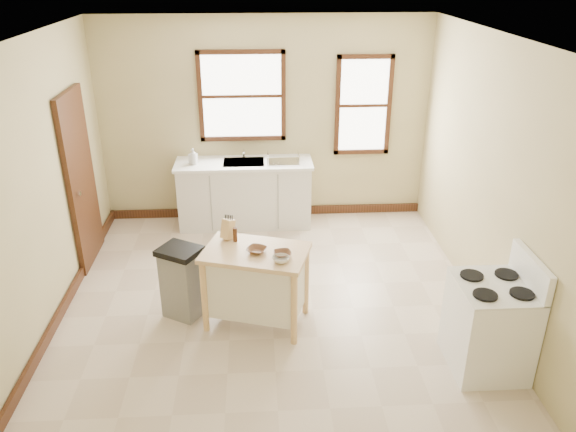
% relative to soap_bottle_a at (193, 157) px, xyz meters
% --- Properties ---
extents(floor, '(5.00, 5.00, 0.00)m').
position_rel_soap_bottle_a_xyz_m(floor, '(0.96, -2.14, -1.03)').
color(floor, beige).
rests_on(floor, ground).
extents(ceiling, '(5.00, 5.00, 0.00)m').
position_rel_soap_bottle_a_xyz_m(ceiling, '(0.96, -2.14, 1.77)').
color(ceiling, white).
rests_on(ceiling, ground).
extents(wall_back, '(4.50, 0.04, 2.80)m').
position_rel_soap_bottle_a_xyz_m(wall_back, '(0.96, 0.36, 0.37)').
color(wall_back, '#CBBC86').
rests_on(wall_back, ground).
extents(wall_left, '(0.04, 5.00, 2.80)m').
position_rel_soap_bottle_a_xyz_m(wall_left, '(-1.29, -2.14, 0.37)').
color(wall_left, '#CBBC86').
rests_on(wall_left, ground).
extents(wall_right, '(0.04, 5.00, 2.80)m').
position_rel_soap_bottle_a_xyz_m(wall_right, '(3.21, -2.14, 0.37)').
color(wall_right, '#CBBC86').
rests_on(wall_right, ground).
extents(window_main, '(1.17, 0.06, 1.22)m').
position_rel_soap_bottle_a_xyz_m(window_main, '(0.66, 0.34, 0.72)').
color(window_main, '#341B0E').
rests_on(window_main, wall_back).
extents(window_side, '(0.77, 0.06, 1.37)m').
position_rel_soap_bottle_a_xyz_m(window_side, '(2.31, 0.34, 0.57)').
color(window_side, '#341B0E').
rests_on(window_side, wall_back).
extents(door_left, '(0.06, 0.90, 2.10)m').
position_rel_soap_bottle_a_xyz_m(door_left, '(-1.25, -0.84, 0.02)').
color(door_left, '#341B0E').
rests_on(door_left, ground).
extents(baseboard_back, '(4.50, 0.04, 0.12)m').
position_rel_soap_bottle_a_xyz_m(baseboard_back, '(0.96, 0.33, -0.97)').
color(baseboard_back, '#341B0E').
rests_on(baseboard_back, ground).
extents(baseboard_left, '(0.04, 5.00, 0.12)m').
position_rel_soap_bottle_a_xyz_m(baseboard_left, '(-1.26, -2.14, -0.97)').
color(baseboard_left, '#341B0E').
rests_on(baseboard_left, ground).
extents(sink_counter, '(1.86, 0.62, 0.92)m').
position_rel_soap_bottle_a_xyz_m(sink_counter, '(0.66, 0.06, -0.57)').
color(sink_counter, silver).
rests_on(sink_counter, ground).
extents(faucet, '(0.03, 0.03, 0.22)m').
position_rel_soap_bottle_a_xyz_m(faucet, '(0.66, 0.24, -0.00)').
color(faucet, silver).
rests_on(faucet, sink_counter).
extents(soap_bottle_a, '(0.10, 0.10, 0.22)m').
position_rel_soap_bottle_a_xyz_m(soap_bottle_a, '(0.00, 0.00, 0.00)').
color(soap_bottle_a, '#B2B2B2').
rests_on(soap_bottle_a, sink_counter).
extents(soap_bottle_b, '(0.12, 0.12, 0.21)m').
position_rel_soap_bottle_a_xyz_m(soap_bottle_b, '(-0.01, 0.03, -0.01)').
color(soap_bottle_b, '#B2B2B2').
rests_on(soap_bottle_b, sink_counter).
extents(dish_rack, '(0.51, 0.43, 0.11)m').
position_rel_soap_bottle_a_xyz_m(dish_rack, '(1.20, 0.01, -0.06)').
color(dish_rack, silver).
rests_on(dish_rack, sink_counter).
extents(kitchen_island, '(1.16, 0.91, 0.83)m').
position_rel_soap_bottle_a_xyz_m(kitchen_island, '(0.80, -2.31, -0.62)').
color(kitchen_island, '#E1B284').
rests_on(kitchen_island, ground).
extents(knife_block, '(0.14, 0.14, 0.20)m').
position_rel_soap_bottle_a_xyz_m(knife_block, '(0.53, -2.03, -0.10)').
color(knife_block, tan).
rests_on(knife_block, kitchen_island).
extents(pepper_grinder, '(0.06, 0.06, 0.15)m').
position_rel_soap_bottle_a_xyz_m(pepper_grinder, '(0.60, -2.09, -0.13)').
color(pepper_grinder, '#402211').
rests_on(pepper_grinder, kitchen_island).
extents(bowl_a, '(0.25, 0.25, 0.05)m').
position_rel_soap_bottle_a_xyz_m(bowl_a, '(0.82, -2.34, -0.18)').
color(bowl_a, brown).
rests_on(bowl_a, kitchen_island).
extents(bowl_b, '(0.19, 0.19, 0.04)m').
position_rel_soap_bottle_a_xyz_m(bowl_b, '(1.07, -2.42, -0.18)').
color(bowl_b, brown).
rests_on(bowl_b, kitchen_island).
extents(bowl_c, '(0.21, 0.21, 0.05)m').
position_rel_soap_bottle_a_xyz_m(bowl_c, '(1.04, -2.54, -0.18)').
color(bowl_c, silver).
rests_on(bowl_c, kitchen_island).
extents(trash_bin, '(0.52, 0.50, 0.79)m').
position_rel_soap_bottle_a_xyz_m(trash_bin, '(0.04, -2.14, -0.64)').
color(trash_bin, gray).
rests_on(trash_bin, ground).
extents(gas_stove, '(0.69, 0.70, 1.13)m').
position_rel_soap_bottle_a_xyz_m(gas_stove, '(2.89, -3.12, -0.47)').
color(gas_stove, white).
rests_on(gas_stove, ground).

